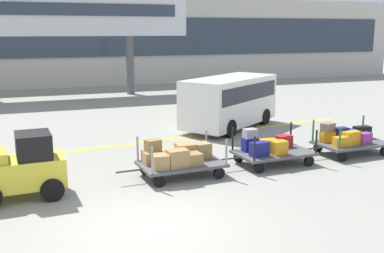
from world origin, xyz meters
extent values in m
plane|color=gray|center=(0.00, 0.00, 0.00)|extent=(120.00, 120.00, 0.00)
cube|color=yellow|center=(0.72, 6.98, 0.00)|extent=(20.66, 3.45, 0.01)
cube|color=#BCB7AD|center=(0.00, 26.00, 3.21)|extent=(57.61, 2.40, 6.41)
cube|color=#2D3847|center=(0.00, 24.75, 3.53)|extent=(54.73, 0.12, 2.80)
cube|color=silver|center=(0.05, 20.00, 4.95)|extent=(14.98, 2.20, 2.60)
cube|color=#2D3847|center=(0.05, 18.86, 5.15)|extent=(13.48, 0.08, 0.70)
cylinder|color=#59595B|center=(4.17, 20.00, 1.83)|extent=(0.50, 0.50, 3.65)
cube|color=gold|center=(-2.48, 2.73, 0.63)|extent=(2.15, 1.21, 0.70)
cube|color=black|center=(-2.11, 2.75, 1.28)|extent=(0.85, 1.03, 0.60)
cylinder|color=black|center=(-1.82, 3.28, 0.28)|extent=(0.57, 0.21, 0.56)
cylinder|color=black|center=(-1.77, 2.24, 0.28)|extent=(0.57, 0.21, 0.56)
cube|color=#4C4C4F|center=(1.72, 2.94, 0.36)|extent=(2.37, 1.52, 0.08)
cylinder|color=gray|center=(0.63, 3.53, 0.75)|extent=(0.06, 0.06, 0.70)
cylinder|color=gray|center=(0.69, 2.24, 0.75)|extent=(0.06, 0.06, 0.70)
cylinder|color=gray|center=(2.74, 3.64, 0.75)|extent=(0.06, 0.06, 0.70)
cylinder|color=gray|center=(2.81, 2.35, 0.75)|extent=(0.06, 0.06, 0.70)
cylinder|color=black|center=(0.82, 3.49, 0.16)|extent=(0.32, 0.12, 0.32)
cylinder|color=black|center=(0.89, 2.30, 0.16)|extent=(0.32, 0.12, 0.32)
cylinder|color=black|center=(2.55, 3.58, 0.16)|extent=(0.32, 0.12, 0.32)
cylinder|color=black|center=(2.61, 2.39, 0.16)|extent=(0.32, 0.12, 0.32)
cylinder|color=#333333|center=(0.22, 2.86, 0.34)|extent=(0.70, 0.09, 0.05)
cube|color=#A87F4C|center=(0.97, 3.17, 0.57)|extent=(0.57, 0.53, 0.33)
cube|color=#9E7A4C|center=(1.01, 2.58, 0.59)|extent=(0.44, 0.48, 0.39)
cube|color=tan|center=(1.47, 3.23, 0.56)|extent=(0.49, 0.52, 0.33)
cube|color=#9E7A4C|center=(1.48, 2.57, 0.64)|extent=(0.59, 0.44, 0.48)
cube|color=#A87F4C|center=(1.92, 3.23, 0.63)|extent=(0.52, 0.50, 0.45)
cube|color=olive|center=(1.95, 2.67, 0.56)|extent=(0.47, 0.49, 0.32)
cube|color=#A87F4C|center=(2.44, 3.25, 0.61)|extent=(0.50, 0.48, 0.42)
cube|color=olive|center=(0.97, 3.17, 0.89)|extent=(0.48, 0.39, 0.33)
cube|color=#4C4C4F|center=(4.71, 3.09, 0.36)|extent=(2.37, 1.52, 0.08)
cylinder|color=black|center=(3.62, 3.68, 0.75)|extent=(0.06, 0.06, 0.70)
cylinder|color=black|center=(3.69, 2.40, 0.75)|extent=(0.06, 0.06, 0.70)
cylinder|color=black|center=(5.74, 3.79, 0.75)|extent=(0.06, 0.06, 0.70)
cylinder|color=black|center=(5.80, 2.50, 0.75)|extent=(0.06, 0.06, 0.70)
cylinder|color=black|center=(3.82, 3.64, 0.16)|extent=(0.32, 0.12, 0.32)
cylinder|color=black|center=(3.88, 2.46, 0.16)|extent=(0.32, 0.12, 0.32)
cylinder|color=black|center=(5.54, 3.73, 0.16)|extent=(0.32, 0.12, 0.32)
cylinder|color=black|center=(5.60, 2.54, 0.16)|extent=(0.32, 0.12, 0.32)
cylinder|color=#333333|center=(3.21, 3.02, 0.34)|extent=(0.70, 0.09, 0.05)
cube|color=navy|center=(4.06, 3.40, 0.60)|extent=(0.49, 0.33, 0.41)
cube|color=navy|center=(4.05, 2.79, 0.61)|extent=(0.55, 0.34, 0.42)
cube|color=orange|center=(4.68, 3.37, 0.56)|extent=(0.54, 0.34, 0.32)
cube|color=orange|center=(4.69, 2.76, 0.60)|extent=(0.53, 0.39, 0.40)
cube|color=red|center=(5.30, 3.49, 0.58)|extent=(0.52, 0.37, 0.37)
cube|color=#99999E|center=(4.06, 3.40, 0.94)|extent=(0.40, 0.32, 0.28)
cube|color=#4C4C4F|center=(7.71, 3.25, 0.36)|extent=(2.37, 1.52, 0.08)
cylinder|color=#237033|center=(6.62, 3.84, 0.75)|extent=(0.06, 0.06, 0.70)
cylinder|color=#237033|center=(6.68, 2.55, 0.75)|extent=(0.06, 0.06, 0.70)
cylinder|color=#237033|center=(8.73, 3.94, 0.75)|extent=(0.06, 0.06, 0.70)
cylinder|color=black|center=(6.82, 3.80, 0.16)|extent=(0.32, 0.12, 0.32)
cylinder|color=black|center=(6.88, 2.61, 0.16)|extent=(0.32, 0.12, 0.32)
cylinder|color=black|center=(8.54, 3.88, 0.16)|extent=(0.32, 0.12, 0.32)
cylinder|color=#333333|center=(6.21, 3.17, 0.34)|extent=(0.70, 0.09, 0.05)
cube|color=orange|center=(6.98, 3.56, 0.57)|extent=(0.49, 0.31, 0.33)
cube|color=orange|center=(7.03, 2.88, 0.56)|extent=(0.56, 0.28, 0.32)
cube|color=navy|center=(7.46, 3.51, 0.63)|extent=(0.48, 0.32, 0.45)
cube|color=orange|center=(7.45, 2.96, 0.62)|extent=(0.64, 0.40, 0.44)
cube|color=navy|center=(7.91, 3.62, 0.56)|extent=(0.46, 0.35, 0.33)
cube|color=#8C338C|center=(7.98, 2.96, 0.57)|extent=(0.49, 0.33, 0.35)
cube|color=black|center=(8.43, 3.62, 0.60)|extent=(0.58, 0.32, 0.40)
cube|color=#726651|center=(6.98, 3.56, 0.88)|extent=(0.49, 0.42, 0.29)
cube|color=white|center=(5.72, 8.40, 1.15)|extent=(5.02, 4.30, 1.90)
cube|color=#1E232D|center=(5.72, 8.40, 1.55)|extent=(4.73, 4.12, 0.64)
cylinder|color=black|center=(4.99, 6.84, 0.34)|extent=(0.70, 0.59, 0.68)
cylinder|color=black|center=(7.44, 8.54, 0.34)|extent=(0.70, 0.59, 0.68)
camera|label=1|loc=(-2.22, -8.56, 3.98)|focal=42.75mm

